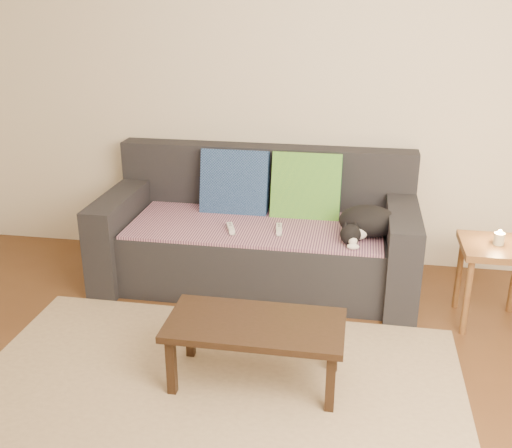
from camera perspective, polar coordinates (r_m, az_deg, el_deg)
name	(u,v)px	position (r m, az deg, el deg)	size (l,w,h in m)	color
ground	(201,426)	(2.94, -5.30, -18.57)	(4.50, 4.50, 0.00)	brown
back_wall	(269,82)	(4.26, 1.23, 13.39)	(4.50, 0.04, 2.60)	beige
sofa	(258,237)	(4.11, 0.21, -1.25)	(2.10, 0.94, 0.87)	#232328
throw_blanket	(256,225)	(3.98, -0.01, -0.14)	(1.66, 0.74, 0.02)	#3F2546
cushion_navy	(235,184)	(4.19, -2.02, 3.85)	(0.47, 0.12, 0.47)	#12284F
cushion_green	(306,188)	(4.12, 4.80, 3.48)	(0.47, 0.12, 0.47)	#0D5536
cat	(367,223)	(3.80, 10.52, 0.13)	(0.47, 0.46, 0.19)	black
wii_remote_a	(231,228)	(3.87, -2.43, -0.40)	(0.15, 0.04, 0.03)	white
wii_remote_b	(279,229)	(3.85, 2.21, -0.49)	(0.15, 0.04, 0.03)	white
side_table	(496,259)	(3.78, 21.88, -3.07)	(0.41, 0.41, 0.51)	brown
candle	(499,238)	(3.73, 22.14, -1.28)	(0.06, 0.06, 0.09)	beige
rug	(209,404)	(3.05, -4.54, -16.72)	(2.50, 1.80, 0.01)	tan
coffee_table	(255,330)	(3.02, -0.07, -10.06)	(0.88, 0.44, 0.35)	black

